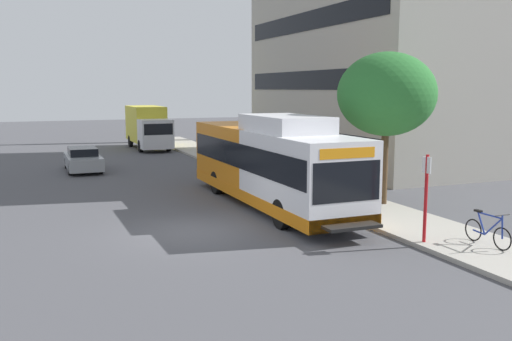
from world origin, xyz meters
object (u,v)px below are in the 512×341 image
(transit_bus, at_px, (270,163))
(box_truck_background, at_px, (148,126))
(street_tree_near_stop, at_px, (387,94))
(bus_stop_sign_pole, at_px, (426,192))
(bicycle_parked, at_px, (488,231))
(parked_car_far_lane, at_px, (83,159))

(transit_bus, relative_size, box_truck_background, 1.75)
(street_tree_near_stop, bearing_deg, box_truck_background, 99.38)
(bus_stop_sign_pole, height_order, box_truck_background, box_truck_background)
(transit_bus, bearing_deg, box_truck_background, 90.23)
(bicycle_parked, bearing_deg, street_tree_near_stop, 83.14)
(box_truck_background, bearing_deg, parked_car_far_lane, -119.54)
(street_tree_near_stop, xyz_separation_m, parked_car_far_lane, (-9.96, 14.65, -3.74))
(bicycle_parked, relative_size, street_tree_near_stop, 0.30)
(parked_car_far_lane, bearing_deg, bicycle_parked, -66.10)
(bus_stop_sign_pole, distance_m, parked_car_far_lane, 21.29)
(bicycle_parked, height_order, parked_car_far_lane, parked_car_far_lane)
(transit_bus, height_order, bus_stop_sign_pole, transit_bus)
(transit_bus, bearing_deg, bus_stop_sign_pole, -75.28)
(transit_bus, height_order, street_tree_near_stop, street_tree_near_stop)
(transit_bus, relative_size, bus_stop_sign_pole, 4.71)
(bicycle_parked, xyz_separation_m, street_tree_near_stop, (0.74, 6.15, 3.84))
(bus_stop_sign_pole, bearing_deg, parked_car_far_lane, 111.46)
(parked_car_far_lane, distance_m, box_truck_background, 11.88)
(parked_car_far_lane, xyz_separation_m, box_truck_background, (5.83, 10.29, 1.08))
(transit_bus, distance_m, box_truck_background, 23.03)
(bus_stop_sign_pole, distance_m, box_truck_background, 30.15)
(transit_bus, relative_size, street_tree_near_stop, 2.08)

